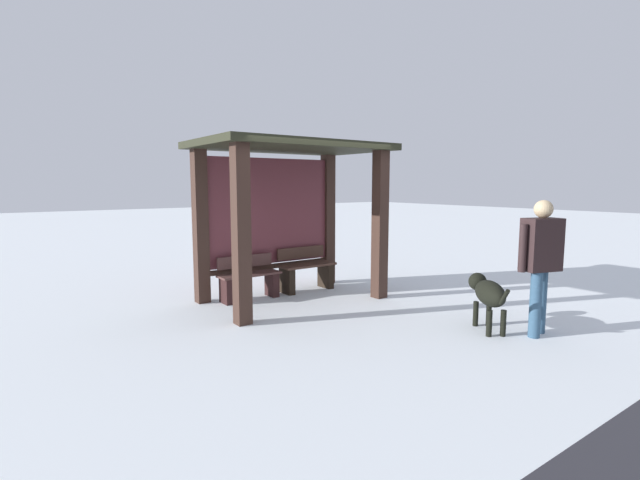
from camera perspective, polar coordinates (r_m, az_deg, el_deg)
name	(u,v)px	position (r m, az deg, el deg)	size (l,w,h in m)	color
ground_plane	(293,300)	(7.65, -3.39, -7.36)	(60.00, 60.00, 0.00)	silver
bus_shelter	(286,187)	(7.57, -4.25, 6.49)	(2.97, 1.89, 2.53)	#36231B
bench_left_inside	(249,280)	(7.68, -8.76, -4.92)	(1.03, 0.35, 0.72)	#4D312D
bench_center_inside	(306,271)	(8.24, -1.73, -3.89)	(1.03, 0.42, 0.76)	#432B22
person_walking	(541,256)	(6.31, 25.62, -1.84)	(0.64, 0.39, 1.70)	#2C1E1E
dog	(488,293)	(6.40, 20.03, -6.20)	(0.66, 0.91, 0.68)	black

